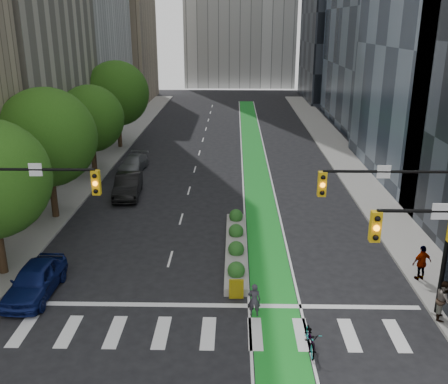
{
  "coord_description": "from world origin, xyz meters",
  "views": [
    {
      "loc": [
        1.06,
        -19.18,
        12.58
      ],
      "look_at": [
        0.46,
        8.92,
        3.0
      ],
      "focal_mm": 40.0,
      "sensor_mm": 36.0,
      "label": 1
    }
  ],
  "objects_px": {
    "cyclist": "(254,300)",
    "pedestrian_far": "(422,263)",
    "pedestrian_near": "(444,300)",
    "parked_car_left_mid": "(128,186)",
    "parked_car_left_far": "(133,164)",
    "median_planter": "(236,246)",
    "bicycle": "(311,338)",
    "parked_car_left_near": "(35,280)"
  },
  "relations": [
    {
      "from": "parked_car_left_near",
      "to": "pedestrian_near",
      "type": "bearing_deg",
      "value": -4.67
    },
    {
      "from": "bicycle",
      "to": "median_planter",
      "type": "bearing_deg",
      "value": 108.63
    },
    {
      "from": "median_planter",
      "to": "pedestrian_far",
      "type": "bearing_deg",
      "value": -19.67
    },
    {
      "from": "parked_car_left_near",
      "to": "bicycle",
      "type": "bearing_deg",
      "value": -16.52
    },
    {
      "from": "bicycle",
      "to": "parked_car_left_far",
      "type": "relative_size",
      "value": 0.41
    },
    {
      "from": "bicycle",
      "to": "parked_car_left_near",
      "type": "xyz_separation_m",
      "value": [
        -12.7,
        4.0,
        0.3
      ]
    },
    {
      "from": "median_planter",
      "to": "bicycle",
      "type": "distance_m",
      "value": 9.52
    },
    {
      "from": "cyclist",
      "to": "parked_car_left_near",
      "type": "height_order",
      "value": "parked_car_left_near"
    },
    {
      "from": "pedestrian_far",
      "to": "parked_car_left_far",
      "type": "bearing_deg",
      "value": -65.64
    },
    {
      "from": "cyclist",
      "to": "parked_car_left_mid",
      "type": "distance_m",
      "value": 18.52
    },
    {
      "from": "pedestrian_near",
      "to": "pedestrian_far",
      "type": "xyz_separation_m",
      "value": [
        0.28,
        3.54,
        0.02
      ]
    },
    {
      "from": "pedestrian_far",
      "to": "parked_car_left_mid",
      "type": "bearing_deg",
      "value": -55.1
    },
    {
      "from": "cyclist",
      "to": "pedestrian_near",
      "type": "height_order",
      "value": "pedestrian_near"
    },
    {
      "from": "parked_car_left_mid",
      "to": "pedestrian_far",
      "type": "distance_m",
      "value": 21.81
    },
    {
      "from": "bicycle",
      "to": "pedestrian_near",
      "type": "relative_size",
      "value": 1.06
    },
    {
      "from": "pedestrian_near",
      "to": "pedestrian_far",
      "type": "bearing_deg",
      "value": 15.16
    },
    {
      "from": "parked_car_left_mid",
      "to": "parked_car_left_far",
      "type": "bearing_deg",
      "value": 92.86
    },
    {
      "from": "cyclist",
      "to": "pedestrian_far",
      "type": "relative_size",
      "value": 0.86
    },
    {
      "from": "parked_car_left_far",
      "to": "pedestrian_far",
      "type": "height_order",
      "value": "pedestrian_far"
    },
    {
      "from": "bicycle",
      "to": "parked_car_left_far",
      "type": "bearing_deg",
      "value": 115.78
    },
    {
      "from": "parked_car_left_mid",
      "to": "parked_car_left_far",
      "type": "xyz_separation_m",
      "value": [
        -0.93,
        6.82,
        -0.17
      ]
    },
    {
      "from": "parked_car_left_far",
      "to": "pedestrian_near",
      "type": "relative_size",
      "value": 2.58
    },
    {
      "from": "parked_car_left_far",
      "to": "parked_car_left_mid",
      "type": "bearing_deg",
      "value": -76.96
    },
    {
      "from": "bicycle",
      "to": "parked_car_left_mid",
      "type": "relative_size",
      "value": 0.38
    },
    {
      "from": "parked_car_left_near",
      "to": "pedestrian_near",
      "type": "height_order",
      "value": "pedestrian_near"
    },
    {
      "from": "parked_car_left_mid",
      "to": "median_planter",
      "type": "bearing_deg",
      "value": -54.27
    },
    {
      "from": "median_planter",
      "to": "parked_car_left_mid",
      "type": "bearing_deg",
      "value": 130.62
    },
    {
      "from": "bicycle",
      "to": "parked_car_left_mid",
      "type": "distance_m",
      "value": 21.71
    },
    {
      "from": "parked_car_left_mid",
      "to": "cyclist",
      "type": "bearing_deg",
      "value": -65.81
    },
    {
      "from": "cyclist",
      "to": "pedestrian_far",
      "type": "xyz_separation_m",
      "value": [
        8.58,
        3.27,
        0.28
      ]
    },
    {
      "from": "cyclist",
      "to": "parked_car_left_near",
      "type": "relative_size",
      "value": 0.34
    },
    {
      "from": "parked_car_left_far",
      "to": "parked_car_left_near",
      "type": "bearing_deg",
      "value": -86.25
    },
    {
      "from": "median_planter",
      "to": "cyclist",
      "type": "xyz_separation_m",
      "value": [
        0.8,
        -6.62,
        0.43
      ]
    },
    {
      "from": "bicycle",
      "to": "parked_car_left_far",
      "type": "xyz_separation_m",
      "value": [
        -12.13,
        25.42,
        0.17
      ]
    },
    {
      "from": "parked_car_left_near",
      "to": "pedestrian_far",
      "type": "relative_size",
      "value": 2.53
    },
    {
      "from": "bicycle",
      "to": "parked_car_left_near",
      "type": "relative_size",
      "value": 0.41
    },
    {
      "from": "median_planter",
      "to": "parked_car_left_far",
      "type": "distance_m",
      "value": 18.76
    },
    {
      "from": "median_planter",
      "to": "cyclist",
      "type": "distance_m",
      "value": 6.68
    },
    {
      "from": "median_planter",
      "to": "pedestrian_far",
      "type": "height_order",
      "value": "pedestrian_far"
    },
    {
      "from": "median_planter",
      "to": "parked_car_left_mid",
      "type": "relative_size",
      "value": 2.0
    },
    {
      "from": "parked_car_left_mid",
      "to": "pedestrian_near",
      "type": "bearing_deg",
      "value": -48.45
    },
    {
      "from": "median_planter",
      "to": "parked_car_left_near",
      "type": "distance_m",
      "value": 10.94
    }
  ]
}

